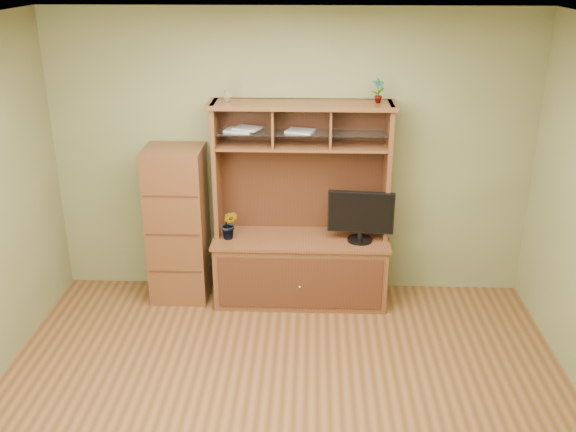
{
  "coord_description": "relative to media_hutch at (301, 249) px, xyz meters",
  "views": [
    {
      "loc": [
        0.2,
        -3.79,
        3.07
      ],
      "look_at": [
        0.0,
        1.2,
        1.07
      ],
      "focal_mm": 40.0,
      "sensor_mm": 36.0,
      "label": 1
    }
  ],
  "objects": [
    {
      "name": "side_cabinet",
      "position": [
        -1.16,
        0.01,
        0.22
      ],
      "size": [
        0.53,
        0.48,
        1.49
      ],
      "color": "#4D2816",
      "rests_on": "room"
    },
    {
      "name": "monitor",
      "position": [
        0.55,
        -0.08,
        0.38
      ],
      "size": [
        0.6,
        0.23,
        0.48
      ],
      "rotation": [
        0.0,
        0.0,
        -0.1
      ],
      "color": "black",
      "rests_on": "media_hutch"
    },
    {
      "name": "reed_diffuser",
      "position": [
        -0.66,
        0.08,
        1.48
      ],
      "size": [
        0.05,
        0.05,
        0.26
      ],
      "color": "silver",
      "rests_on": "media_hutch"
    },
    {
      "name": "magazines",
      "position": [
        -0.36,
        0.08,
        1.13
      ],
      "size": [
        0.83,
        0.25,
        0.04
      ],
      "color": "#A7A7AC",
      "rests_on": "media_hutch"
    },
    {
      "name": "media_hutch",
      "position": [
        0.0,
        0.0,
        0.0
      ],
      "size": [
        1.66,
        0.61,
        1.9
      ],
      "color": "#4D2816",
      "rests_on": "room"
    },
    {
      "name": "orchid_plant",
      "position": [
        -0.66,
        -0.08,
        0.27
      ],
      "size": [
        0.17,
        0.15,
        0.28
      ],
      "primitive_type": "imported",
      "rotation": [
        0.0,
        0.0,
        -0.19
      ],
      "color": "#395E20",
      "rests_on": "media_hutch"
    },
    {
      "name": "room",
      "position": [
        -0.1,
        -1.73,
        0.83
      ],
      "size": [
        4.54,
        4.04,
        2.74
      ],
      "color": "#523317",
      "rests_on": "ground"
    },
    {
      "name": "top_plant",
      "position": [
        0.66,
        0.08,
        1.49
      ],
      "size": [
        0.13,
        0.11,
        0.22
      ],
      "primitive_type": "imported",
      "rotation": [
        0.0,
        0.0,
        0.29
      ],
      "color": "#286021",
      "rests_on": "media_hutch"
    }
  ]
}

